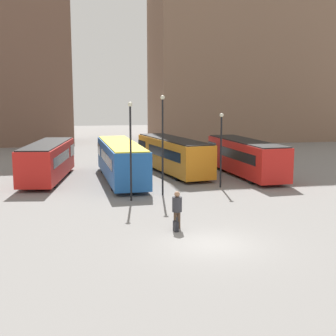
{
  "coord_description": "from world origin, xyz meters",
  "views": [
    {
      "loc": [
        -5.85,
        -18.99,
        6.52
      ],
      "look_at": [
        0.22,
        10.61,
        1.74
      ],
      "focal_mm": 50.0,
      "sensor_mm": 36.0,
      "label": 1
    }
  ],
  "objects": [
    {
      "name": "suitcase",
      "position": [
        -1.12,
        2.2,
        0.26
      ],
      "size": [
        0.23,
        0.37,
        0.72
      ],
      "rotation": [
        0.0,
        0.0,
        1.74
      ],
      "color": "black",
      "rests_on": "ground_plane"
    },
    {
      "name": "bus_2",
      "position": [
        2.34,
        18.97,
        1.57
      ],
      "size": [
        4.33,
        11.48,
        2.87
      ],
      "rotation": [
        0.0,
        0.0,
        1.74
      ],
      "color": "orange",
      "rests_on": "ground_plane"
    },
    {
      "name": "traveler",
      "position": [
        -0.95,
        2.68,
        1.1
      ],
      "size": [
        0.55,
        0.55,
        1.85
      ],
      "rotation": [
        0.0,
        0.0,
        1.74
      ],
      "color": "#4C3828",
      "rests_on": "ground_plane"
    },
    {
      "name": "bus_3",
      "position": [
        7.76,
        16.38,
        1.56
      ],
      "size": [
        3.06,
        11.05,
        2.86
      ],
      "rotation": [
        0.0,
        0.0,
        1.63
      ],
      "color": "red",
      "rests_on": "ground_plane"
    },
    {
      "name": "bus_0",
      "position": [
        -7.75,
        17.53,
        1.55
      ],
      "size": [
        4.03,
        10.2,
        2.84
      ],
      "rotation": [
        0.0,
        0.0,
        1.41
      ],
      "color": "red",
      "rests_on": "ground_plane"
    },
    {
      "name": "bus_1",
      "position": [
        -2.29,
        16.25,
        1.59
      ],
      "size": [
        2.82,
        12.12,
        2.9
      ],
      "rotation": [
        0.0,
        0.0,
        1.6
      ],
      "color": "#1E56A3",
      "rests_on": "ground_plane"
    },
    {
      "name": "lamp_post_0",
      "position": [
        -0.17,
        10.4,
        3.74
      ],
      "size": [
        0.28,
        0.28,
        6.46
      ],
      "color": "black",
      "rests_on": "ground_plane"
    },
    {
      "name": "lamp_post_1",
      "position": [
        4.3,
        12.05,
        3.11
      ],
      "size": [
        0.28,
        0.28,
        5.23
      ],
      "color": "black",
      "rests_on": "ground_plane"
    },
    {
      "name": "lamp_post_2",
      "position": [
        -2.4,
        9.12,
        3.54
      ],
      "size": [
        0.28,
        0.28,
        6.06
      ],
      "color": "black",
      "rests_on": "ground_plane"
    },
    {
      "name": "ground_plane",
      "position": [
        0.0,
        0.0,
        0.0
      ],
      "size": [
        160.0,
        160.0,
        0.0
      ],
      "primitive_type": "plane",
      "color": "slate"
    },
    {
      "name": "building_block_right",
      "position": [
        20.46,
        46.07,
        16.66
      ],
      "size": [
        29.7,
        12.94,
        33.32
      ],
      "color": "#7F604C",
      "rests_on": "ground_plane"
    }
  ]
}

